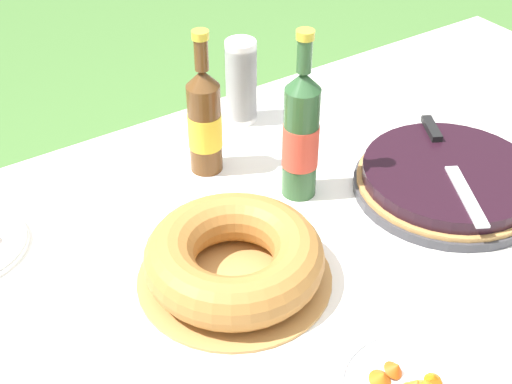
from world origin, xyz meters
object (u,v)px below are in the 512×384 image
(berry_tart, at_px, (448,180))
(bundt_cake, at_px, (235,259))
(cider_bottle_amber, at_px, (205,120))
(cup_stack, at_px, (241,82))
(serving_knife, at_px, (447,158))
(cider_bottle_green, at_px, (301,135))

(berry_tart, relative_size, bundt_cake, 1.12)
(cider_bottle_amber, bearing_deg, cup_stack, 36.87)
(berry_tart, relative_size, cup_stack, 1.90)
(serving_knife, distance_m, bundt_cake, 0.51)
(berry_tart, bearing_deg, serving_knife, 61.50)
(cider_bottle_green, xyz_separation_m, cider_bottle_amber, (-0.11, 0.18, -0.02))
(serving_knife, bearing_deg, cider_bottle_green, -89.19)
(cider_bottle_green, relative_size, cider_bottle_amber, 1.12)
(cup_stack, distance_m, cider_bottle_green, 0.31)
(berry_tart, xyz_separation_m, cider_bottle_green, (-0.25, 0.17, 0.11))
(berry_tart, bearing_deg, cider_bottle_green, 146.79)
(cup_stack, relative_size, cider_bottle_amber, 0.64)
(berry_tart, relative_size, cider_bottle_amber, 1.22)
(cider_bottle_green, bearing_deg, bundt_cake, -149.20)
(cup_stack, height_order, cider_bottle_amber, cider_bottle_amber)
(cup_stack, bearing_deg, bundt_cake, -123.80)
(serving_knife, distance_m, cider_bottle_green, 0.31)
(berry_tart, bearing_deg, cider_bottle_amber, 136.94)
(serving_knife, height_order, cup_stack, cup_stack)
(berry_tart, xyz_separation_m, serving_knife, (0.01, 0.03, 0.04))
(bundt_cake, bearing_deg, cup_stack, 56.20)
(berry_tart, distance_m, cup_stack, 0.52)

